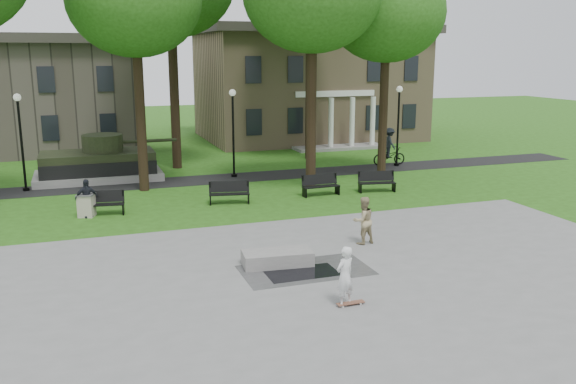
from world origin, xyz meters
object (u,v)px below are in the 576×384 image
at_px(cyclist, 389,150).
at_px(friend_watching, 363,220).
at_px(concrete_block, 277,258).
at_px(skateboarder, 345,276).
at_px(park_bench_0, 102,202).
at_px(trash_bin, 86,205).

bearing_deg(cyclist, friend_watching, 149.86).
relative_size(concrete_block, skateboarder, 1.34).
distance_m(skateboarder, park_bench_0, 13.21).
height_order(cyclist, trash_bin, cyclist).
xyz_separation_m(cyclist, park_bench_0, (-16.90, -6.38, -0.39)).
xyz_separation_m(skateboarder, trash_bin, (-6.29, 11.82, -0.35)).
bearing_deg(cyclist, concrete_block, 142.48).
xyz_separation_m(concrete_block, skateboarder, (0.70, -3.60, 0.59)).
bearing_deg(cyclist, trash_bin, 111.84).
height_order(friend_watching, park_bench_0, friend_watching).
relative_size(skateboarder, friend_watching, 0.97).
xyz_separation_m(park_bench_0, trash_bin, (-0.62, -0.10, -0.04)).
xyz_separation_m(concrete_block, friend_watching, (3.55, 1.12, 0.62)).
height_order(skateboarder, park_bench_0, skateboarder).
bearing_deg(park_bench_0, concrete_block, -50.68).
bearing_deg(trash_bin, cyclist, 20.31).
bearing_deg(skateboarder, friend_watching, -144.48).
bearing_deg(trash_bin, friend_watching, -37.91).
height_order(friend_watching, trash_bin, friend_watching).
bearing_deg(trash_bin, concrete_block, -55.83).
relative_size(skateboarder, park_bench_0, 0.89).
bearing_deg(park_bench_0, trash_bin, -162.32).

